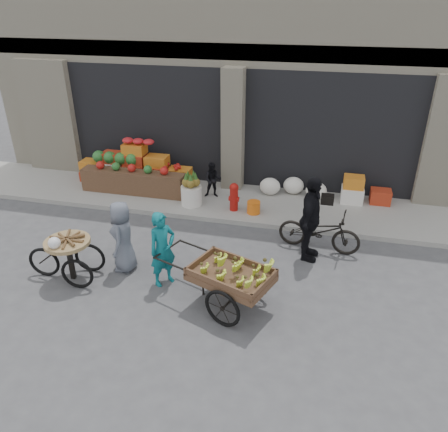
% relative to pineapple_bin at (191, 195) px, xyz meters
% --- Properties ---
extents(ground, '(80.00, 80.00, 0.00)m').
position_rel_pineapple_bin_xyz_m(ground, '(0.75, -3.60, -0.37)').
color(ground, '#424244').
rests_on(ground, ground).
extents(sidewalk, '(18.00, 2.20, 0.12)m').
position_rel_pineapple_bin_xyz_m(sidewalk, '(0.75, 0.50, -0.31)').
color(sidewalk, gray).
rests_on(sidewalk, ground).
extents(building, '(14.00, 6.45, 7.00)m').
position_rel_pineapple_bin_xyz_m(building, '(0.75, 4.43, 3.00)').
color(building, beige).
rests_on(building, ground).
extents(fruit_display, '(3.10, 1.12, 1.24)m').
position_rel_pineapple_bin_xyz_m(fruit_display, '(-1.73, 0.78, 0.30)').
color(fruit_display, '#A52D16').
rests_on(fruit_display, sidewalk).
extents(pineapple_bin, '(0.52, 0.52, 0.50)m').
position_rel_pineapple_bin_xyz_m(pineapple_bin, '(0.00, 0.00, 0.00)').
color(pineapple_bin, silver).
rests_on(pineapple_bin, sidewalk).
extents(fire_hydrant, '(0.22, 0.22, 0.71)m').
position_rel_pineapple_bin_xyz_m(fire_hydrant, '(1.10, -0.05, 0.13)').
color(fire_hydrant, '#A5140F').
rests_on(fire_hydrant, sidewalk).
extents(orange_bucket, '(0.32, 0.32, 0.30)m').
position_rel_pineapple_bin_xyz_m(orange_bucket, '(1.60, -0.10, -0.10)').
color(orange_bucket, orange).
rests_on(orange_bucket, sidewalk).
extents(right_bay_goods, '(3.35, 0.60, 0.70)m').
position_rel_pineapple_bin_xyz_m(right_bay_goods, '(3.36, 1.10, 0.04)').
color(right_bay_goods, silver).
rests_on(right_bay_goods, sidewalk).
extents(seated_person, '(0.51, 0.43, 0.93)m').
position_rel_pineapple_bin_xyz_m(seated_person, '(0.40, 0.60, 0.21)').
color(seated_person, black).
rests_on(seated_person, sidewalk).
extents(banana_cart, '(2.47, 1.63, 0.96)m').
position_rel_pineapple_bin_xyz_m(banana_cart, '(1.76, -3.52, 0.33)').
color(banana_cart, brown).
rests_on(banana_cart, ground).
extents(vendor_woman, '(0.60, 0.64, 1.47)m').
position_rel_pineapple_bin_xyz_m(vendor_woman, '(0.44, -3.13, 0.36)').
color(vendor_woman, '#0E626B').
rests_on(vendor_woman, ground).
extents(tricycle_cart, '(1.44, 0.91, 0.95)m').
position_rel_pineapple_bin_xyz_m(tricycle_cart, '(-1.33, -3.41, 0.20)').
color(tricycle_cart, '#9E7F51').
rests_on(tricycle_cart, ground).
extents(vendor_grey, '(0.57, 0.77, 1.44)m').
position_rel_pineapple_bin_xyz_m(vendor_grey, '(-0.49, -2.85, 0.35)').
color(vendor_grey, slate).
rests_on(vendor_grey, ground).
extents(bicycle, '(1.78, 0.83, 0.90)m').
position_rel_pineapple_bin_xyz_m(bicycle, '(3.20, -1.23, 0.08)').
color(bicycle, black).
rests_on(bicycle, ground).
extents(cyclist, '(0.58, 1.10, 1.79)m').
position_rel_pineapple_bin_xyz_m(cyclist, '(3.00, -1.63, 0.53)').
color(cyclist, black).
rests_on(cyclist, ground).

